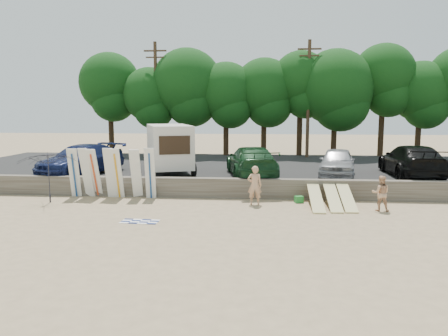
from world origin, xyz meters
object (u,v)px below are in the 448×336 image
(beach_umbrella, at_px, (48,177))
(car_0, at_px, (81,160))
(car_2, at_px, (337,162))
(cooler, at_px, (299,199))
(car_1, at_px, (251,161))
(beachgoer_b, at_px, (381,193))
(box_trailer, at_px, (169,146))
(car_3, at_px, (411,161))
(beachgoer_a, at_px, (255,185))

(beach_umbrella, bearing_deg, car_0, 93.84)
(car_2, distance_m, cooler, 4.93)
(car_1, height_order, beachgoer_b, car_1)
(beachgoer_b, relative_size, cooler, 4.13)
(box_trailer, height_order, car_3, box_trailer)
(car_1, relative_size, beachgoer_a, 3.15)
(car_3, bearing_deg, beach_umbrella, 17.07)
(cooler, bearing_deg, car_0, 146.92)
(car_2, xyz_separation_m, cooler, (-2.43, -4.08, -1.33))
(car_2, bearing_deg, beachgoer_b, -68.56)
(car_2, height_order, car_3, car_3)
(car_2, height_order, beach_umbrella, beach_umbrella)
(beach_umbrella, bearing_deg, beachgoer_b, -1.42)
(box_trailer, height_order, car_2, box_trailer)
(car_1, bearing_deg, cooler, 112.60)
(car_3, relative_size, beach_umbrella, 2.24)
(car_1, bearing_deg, beachgoer_b, 128.54)
(car_1, relative_size, beachgoer_b, 3.69)
(car_2, bearing_deg, car_0, -166.93)
(cooler, bearing_deg, beachgoer_b, -38.89)
(car_0, xyz_separation_m, beachgoer_a, (10.15, -4.17, -0.63))
(car_2, height_order, cooler, car_2)
(box_trailer, distance_m, cooler, 8.69)
(box_trailer, relative_size, beachgoer_a, 2.68)
(car_3, xyz_separation_m, cooler, (-6.54, -4.31, -1.42))
(beachgoer_a, bearing_deg, box_trailer, -46.39)
(car_1, distance_m, car_2, 4.84)
(car_2, xyz_separation_m, beach_umbrella, (-14.39, -5.08, -0.27))
(car_0, xyz_separation_m, beach_umbrella, (0.31, -4.55, -0.32))
(box_trailer, distance_m, car_1, 4.93)
(car_1, relative_size, car_2, 1.24)
(beachgoer_a, height_order, beachgoer_b, beachgoer_a)
(box_trailer, relative_size, beachgoer_b, 3.14)
(cooler, distance_m, beach_umbrella, 12.05)
(car_0, relative_size, car_3, 0.96)
(car_2, xyz_separation_m, beachgoer_b, (1.00, -5.46, -0.71))
(car_0, distance_m, beachgoer_b, 16.47)
(car_0, bearing_deg, beach_umbrella, -65.02)
(beach_umbrella, bearing_deg, car_2, 19.44)
(beachgoer_b, bearing_deg, beachgoer_a, 1.38)
(car_2, distance_m, beach_umbrella, 15.26)
(cooler, bearing_deg, car_2, 42.27)
(car_0, distance_m, car_1, 9.88)
(box_trailer, bearing_deg, beachgoer_a, -63.93)
(cooler, bearing_deg, beach_umbrella, 167.86)
(beachgoer_b, relative_size, beach_umbrella, 0.58)
(car_3, distance_m, beach_umbrella, 19.25)
(box_trailer, bearing_deg, car_0, 169.70)
(box_trailer, relative_size, cooler, 12.97)
(car_2, relative_size, car_3, 0.76)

